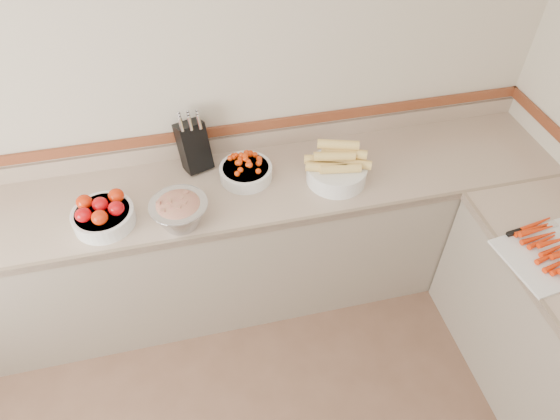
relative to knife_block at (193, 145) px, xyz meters
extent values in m
plane|color=beige|center=(0.01, 0.10, 0.26)|extent=(4.00, 0.00, 4.00)
cube|color=tan|center=(0.01, -0.22, -0.16)|extent=(4.00, 0.65, 0.04)
cube|color=gray|center=(0.01, -0.22, -0.61)|extent=(4.00, 0.63, 0.86)
cube|color=#86705A|center=(0.01, -0.54, -0.16)|extent=(4.00, 0.02, 0.04)
cube|color=tan|center=(0.01, 0.09, -0.09)|extent=(4.00, 0.02, 0.10)
cube|color=brown|center=(0.01, 0.09, 0.01)|extent=(4.00, 0.02, 0.06)
cube|color=black|center=(0.00, 0.00, -0.01)|extent=(0.20, 0.22, 0.29)
cylinder|color=silver|center=(-0.05, -0.03, 0.16)|extent=(0.03, 0.04, 0.08)
cylinder|color=silver|center=(0.00, -0.03, 0.16)|extent=(0.03, 0.04, 0.08)
cylinder|color=silver|center=(0.05, -0.03, 0.16)|extent=(0.03, 0.04, 0.08)
cylinder|color=silver|center=(-0.05, 0.00, 0.16)|extent=(0.03, 0.04, 0.08)
cylinder|color=silver|center=(0.00, 0.00, 0.16)|extent=(0.03, 0.04, 0.08)
cylinder|color=silver|center=(0.05, 0.00, 0.16)|extent=(0.03, 0.04, 0.08)
cylinder|color=silver|center=(-0.05, 0.03, 0.16)|extent=(0.03, 0.04, 0.08)
cylinder|color=silver|center=(0.00, 0.03, 0.16)|extent=(0.03, 0.04, 0.08)
cylinder|color=silver|center=(0.05, 0.03, 0.16)|extent=(0.03, 0.04, 0.08)
cylinder|color=white|center=(-0.49, -0.34, -0.10)|extent=(0.30, 0.30, 0.08)
torus|color=white|center=(-0.49, -0.34, -0.07)|extent=(0.31, 0.31, 0.01)
cylinder|color=white|center=(-0.49, -0.34, -0.07)|extent=(0.27, 0.27, 0.01)
ellipsoid|color=#C2070C|center=(-0.57, -0.38, -0.03)|extent=(0.08, 0.08, 0.07)
ellipsoid|color=red|center=(-0.49, -0.42, -0.03)|extent=(0.08, 0.08, 0.07)
ellipsoid|color=#C2070C|center=(-0.42, -0.37, -0.03)|extent=(0.08, 0.08, 0.07)
ellipsoid|color=red|center=(-0.57, -0.29, -0.03)|extent=(0.08, 0.08, 0.07)
ellipsoid|color=#C2070C|center=(-0.49, -0.33, -0.03)|extent=(0.08, 0.08, 0.07)
ellipsoid|color=red|center=(-0.42, -0.28, -0.03)|extent=(0.08, 0.08, 0.07)
cylinder|color=white|center=(0.26, -0.16, -0.11)|extent=(0.29, 0.29, 0.07)
torus|color=white|center=(0.26, -0.16, -0.08)|extent=(0.29, 0.29, 0.01)
cylinder|color=white|center=(0.26, -0.16, -0.08)|extent=(0.25, 0.25, 0.01)
sphere|color=red|center=(0.21, -0.17, -0.03)|extent=(0.03, 0.03, 0.03)
sphere|color=red|center=(0.24, -0.23, -0.04)|extent=(0.03, 0.03, 0.03)
sphere|color=red|center=(0.28, -0.10, -0.04)|extent=(0.03, 0.03, 0.03)
sphere|color=red|center=(0.20, -0.10, -0.04)|extent=(0.03, 0.03, 0.03)
sphere|color=red|center=(0.26, -0.16, -0.02)|extent=(0.03, 0.03, 0.03)
sphere|color=red|center=(0.26, -0.16, 0.00)|extent=(0.03, 0.03, 0.03)
sphere|color=red|center=(0.30, -0.25, -0.04)|extent=(0.03, 0.03, 0.03)
sphere|color=red|center=(0.26, -0.08, -0.04)|extent=(0.03, 0.03, 0.03)
sphere|color=red|center=(0.28, -0.07, -0.05)|extent=(0.03, 0.03, 0.03)
sphere|color=red|center=(0.25, -0.20, -0.03)|extent=(0.03, 0.03, 0.03)
sphere|color=red|center=(0.25, -0.15, -0.02)|extent=(0.03, 0.03, 0.03)
sphere|color=red|center=(0.27, -0.25, -0.04)|extent=(0.03, 0.03, 0.03)
sphere|color=red|center=(0.26, -0.15, -0.01)|extent=(0.03, 0.03, 0.03)
sphere|color=red|center=(0.32, -0.25, -0.05)|extent=(0.03, 0.03, 0.03)
sphere|color=red|center=(0.33, -0.14, -0.04)|extent=(0.03, 0.03, 0.03)
sphere|color=red|center=(0.25, -0.10, -0.04)|extent=(0.03, 0.03, 0.03)
sphere|color=red|center=(0.27, -0.20, -0.03)|extent=(0.03, 0.03, 0.03)
sphere|color=red|center=(0.15, -0.17, -0.05)|extent=(0.03, 0.03, 0.03)
sphere|color=red|center=(0.24, -0.18, -0.02)|extent=(0.03, 0.03, 0.03)
sphere|color=red|center=(0.28, -0.23, -0.04)|extent=(0.03, 0.03, 0.03)
sphere|color=red|center=(0.20, -0.09, -0.05)|extent=(0.03, 0.03, 0.03)
sphere|color=red|center=(0.29, -0.18, -0.02)|extent=(0.03, 0.03, 0.03)
sphere|color=red|center=(0.28, -0.16, -0.02)|extent=(0.03, 0.03, 0.03)
sphere|color=red|center=(0.25, -0.17, -0.01)|extent=(0.03, 0.03, 0.03)
sphere|color=red|center=(0.20, -0.23, -0.05)|extent=(0.03, 0.03, 0.03)
sphere|color=red|center=(0.20, -0.19, -0.03)|extent=(0.03, 0.03, 0.03)
sphere|color=red|center=(0.33, -0.21, -0.05)|extent=(0.03, 0.03, 0.03)
sphere|color=red|center=(0.33, -0.22, -0.05)|extent=(0.03, 0.03, 0.03)
sphere|color=red|center=(0.31, -0.24, -0.05)|extent=(0.03, 0.03, 0.03)
sphere|color=red|center=(0.24, -0.17, -0.02)|extent=(0.03, 0.03, 0.03)
cylinder|color=white|center=(0.73, -0.29, -0.10)|extent=(0.33, 0.33, 0.10)
torus|color=white|center=(0.73, -0.29, -0.05)|extent=(0.33, 0.33, 0.01)
cylinder|color=#E8BC61|center=(0.66, -0.31, -0.02)|extent=(0.22, 0.11, 0.05)
cylinder|color=#E8BC61|center=(0.73, -0.34, -0.02)|extent=(0.22, 0.08, 0.05)
cylinder|color=#E8BC61|center=(0.80, -0.31, -0.02)|extent=(0.22, 0.14, 0.05)
cylinder|color=#E8BC61|center=(0.67, -0.25, -0.02)|extent=(0.22, 0.10, 0.05)
cylinder|color=#E8BC61|center=(0.77, -0.24, -0.02)|extent=(0.21, 0.15, 0.05)
cylinder|color=#E8BC61|center=(0.71, -0.29, 0.02)|extent=(0.22, 0.09, 0.05)
cylinder|color=#E8BC61|center=(0.78, -0.28, 0.02)|extent=(0.22, 0.13, 0.05)
cylinder|color=#E8BC61|center=(0.74, -0.26, 0.07)|extent=(0.22, 0.11, 0.05)
cylinder|color=#B2B2BA|center=(-0.12, -0.43, -0.08)|extent=(0.29, 0.29, 0.13)
torus|color=#B2B2BA|center=(-0.12, -0.43, -0.02)|extent=(0.29, 0.29, 0.01)
ellipsoid|color=#B5144E|center=(-0.12, -0.43, -0.03)|extent=(0.24, 0.24, 0.08)
cube|color=#B5144E|center=(-0.12, -0.42, -0.01)|extent=(0.02, 0.02, 0.02)
cube|color=#9DBA5A|center=(-0.18, -0.47, -0.01)|extent=(0.03, 0.03, 0.02)
cube|color=#B5144E|center=(-0.16, -0.43, 0.01)|extent=(0.02, 0.02, 0.02)
cube|color=#9DBA5A|center=(-0.21, -0.42, 0.00)|extent=(0.02, 0.02, 0.02)
cube|color=#B5144E|center=(-0.15, -0.46, 0.00)|extent=(0.02, 0.02, 0.02)
cube|color=#9DBA5A|center=(-0.09, -0.45, 0.00)|extent=(0.03, 0.03, 0.02)
cube|color=#B5144E|center=(-0.20, -0.41, -0.01)|extent=(0.03, 0.03, 0.02)
cube|color=#9DBA5A|center=(-0.20, -0.47, 0.00)|extent=(0.02, 0.02, 0.02)
cube|color=#B5144E|center=(-0.18, -0.43, -0.01)|extent=(0.02, 0.02, 0.02)
cube|color=#9DBA5A|center=(-0.08, -0.37, 0.00)|extent=(0.03, 0.03, 0.02)
cube|color=#B5144E|center=(-0.18, -0.43, 0.00)|extent=(0.02, 0.02, 0.02)
cube|color=#9DBA5A|center=(-0.10, -0.44, -0.01)|extent=(0.03, 0.03, 0.02)
cube|color=#B5144E|center=(-0.10, -0.41, 0.00)|extent=(0.03, 0.03, 0.02)
cube|color=#9DBA5A|center=(-0.12, -0.47, 0.00)|extent=(0.03, 0.03, 0.02)
cube|color=silver|center=(1.56, -1.04, -0.14)|extent=(0.50, 0.42, 0.01)
cone|color=red|center=(1.56, -1.05, -0.12)|extent=(0.18, 0.05, 0.03)
cone|color=red|center=(1.56, -1.03, -0.12)|extent=(0.18, 0.05, 0.03)
cone|color=red|center=(1.56, -1.00, -0.09)|extent=(0.18, 0.05, 0.03)
cone|color=red|center=(1.56, -0.97, -0.12)|extent=(0.18, 0.05, 0.03)
cone|color=red|center=(1.56, -0.95, -0.12)|extent=(0.18, 0.05, 0.03)
cone|color=red|center=(1.56, -0.92, -0.09)|extent=(0.18, 0.05, 0.03)
cone|color=red|center=(1.56, -0.89, -0.12)|extent=(0.18, 0.05, 0.03)
cone|color=red|center=(1.56, -0.86, -0.12)|extent=(0.18, 0.05, 0.03)
cube|color=silver|center=(1.60, -0.88, -0.13)|extent=(0.19, 0.06, 0.00)
cube|color=black|center=(1.46, -0.88, -0.12)|extent=(0.10, 0.03, 0.02)
camera|label=1|loc=(-0.03, -2.22, 1.67)|focal=32.00mm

